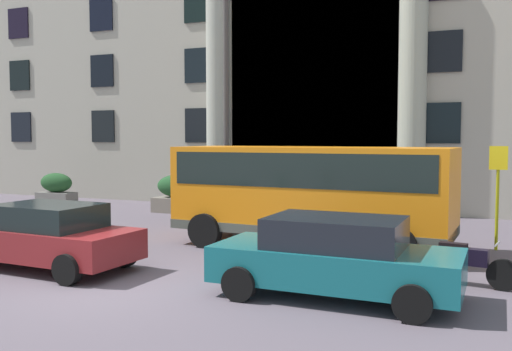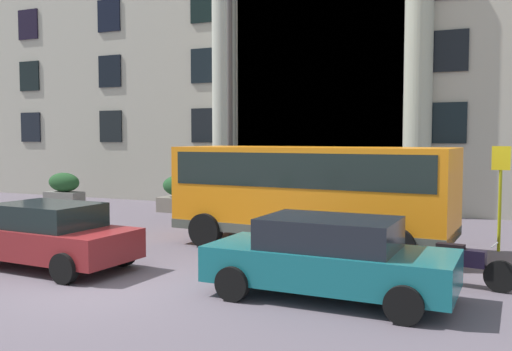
{
  "view_description": "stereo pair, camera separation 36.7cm",
  "coord_description": "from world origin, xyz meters",
  "px_view_note": "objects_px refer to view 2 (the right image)",
  "views": [
    {
      "loc": [
        6.73,
        -8.49,
        2.87
      ],
      "look_at": [
        1.19,
        4.65,
        1.91
      ],
      "focal_mm": 39.59,
      "sensor_mm": 36.0,
      "label": 1
    },
    {
      "loc": [
        7.07,
        -8.34,
        2.87
      ],
      "look_at": [
        1.19,
        4.65,
        1.91
      ],
      "focal_mm": 39.59,
      "sensor_mm": 36.0,
      "label": 2
    }
  ],
  "objects_px": {
    "orange_minibus": "(312,187)",
    "hedge_planter_entrance_right": "(64,189)",
    "lamppost_plaza_centre": "(230,79)",
    "scooter_by_planter": "(457,263)",
    "hedge_planter_entrance_left": "(299,200)",
    "parked_hatchback_near": "(329,257)",
    "hedge_planter_far_east": "(184,194)",
    "bus_stop_sign": "(500,187)",
    "white_taxi_kerbside": "(48,235)",
    "motorcycle_far_end": "(51,227)"
  },
  "relations": [
    {
      "from": "hedge_planter_far_east",
      "to": "parked_hatchback_near",
      "type": "xyz_separation_m",
      "value": [
        8.57,
        -9.02,
        0.04
      ]
    },
    {
      "from": "hedge_planter_entrance_left",
      "to": "parked_hatchback_near",
      "type": "height_order",
      "value": "parked_hatchback_near"
    },
    {
      "from": "orange_minibus",
      "to": "hedge_planter_entrance_right",
      "type": "relative_size",
      "value": 4.32
    },
    {
      "from": "orange_minibus",
      "to": "lamppost_plaza_centre",
      "type": "distance_m",
      "value": 6.11
    },
    {
      "from": "parked_hatchback_near",
      "to": "hedge_planter_far_east",
      "type": "bearing_deg",
      "value": 134.37
    },
    {
      "from": "white_taxi_kerbside",
      "to": "hedge_planter_entrance_right",
      "type": "bearing_deg",
      "value": 134.32
    },
    {
      "from": "hedge_planter_entrance_right",
      "to": "motorcycle_far_end",
      "type": "relative_size",
      "value": 0.82
    },
    {
      "from": "orange_minibus",
      "to": "lamppost_plaza_centre",
      "type": "relative_size",
      "value": 0.86
    },
    {
      "from": "bus_stop_sign",
      "to": "parked_hatchback_near",
      "type": "height_order",
      "value": "bus_stop_sign"
    },
    {
      "from": "hedge_planter_far_east",
      "to": "white_taxi_kerbside",
      "type": "height_order",
      "value": "hedge_planter_far_east"
    },
    {
      "from": "bus_stop_sign",
      "to": "white_taxi_kerbside",
      "type": "relative_size",
      "value": 0.66
    },
    {
      "from": "white_taxi_kerbside",
      "to": "lamppost_plaza_centre",
      "type": "relative_size",
      "value": 0.48
    },
    {
      "from": "orange_minibus",
      "to": "scooter_by_planter",
      "type": "height_order",
      "value": "orange_minibus"
    },
    {
      "from": "hedge_planter_far_east",
      "to": "scooter_by_planter",
      "type": "distance_m",
      "value": 12.83
    },
    {
      "from": "parked_hatchback_near",
      "to": "hedge_planter_entrance_right",
      "type": "bearing_deg",
      "value": 149.03
    },
    {
      "from": "lamppost_plaza_centre",
      "to": "parked_hatchback_near",
      "type": "bearing_deg",
      "value": -52.32
    },
    {
      "from": "orange_minibus",
      "to": "bus_stop_sign",
      "type": "distance_m",
      "value": 4.72
    },
    {
      "from": "bus_stop_sign",
      "to": "white_taxi_kerbside",
      "type": "bearing_deg",
      "value": -146.13
    },
    {
      "from": "hedge_planter_entrance_left",
      "to": "white_taxi_kerbside",
      "type": "height_order",
      "value": "hedge_planter_entrance_left"
    },
    {
      "from": "orange_minibus",
      "to": "bus_stop_sign",
      "type": "relative_size",
      "value": 2.72
    },
    {
      "from": "lamppost_plaza_centre",
      "to": "scooter_by_planter",
      "type": "bearing_deg",
      "value": -36.24
    },
    {
      "from": "hedge_planter_far_east",
      "to": "white_taxi_kerbside",
      "type": "relative_size",
      "value": 0.47
    },
    {
      "from": "hedge_planter_far_east",
      "to": "scooter_by_planter",
      "type": "height_order",
      "value": "hedge_planter_far_east"
    },
    {
      "from": "bus_stop_sign",
      "to": "motorcycle_far_end",
      "type": "distance_m",
      "value": 11.83
    },
    {
      "from": "parked_hatchback_near",
      "to": "lamppost_plaza_centre",
      "type": "height_order",
      "value": "lamppost_plaza_centre"
    },
    {
      "from": "parked_hatchback_near",
      "to": "scooter_by_planter",
      "type": "height_order",
      "value": "parked_hatchback_near"
    },
    {
      "from": "orange_minibus",
      "to": "white_taxi_kerbside",
      "type": "relative_size",
      "value": 1.78
    },
    {
      "from": "hedge_planter_entrance_right",
      "to": "hedge_planter_entrance_left",
      "type": "bearing_deg",
      "value": -0.33
    },
    {
      "from": "motorcycle_far_end",
      "to": "scooter_by_planter",
      "type": "bearing_deg",
      "value": -0.78
    },
    {
      "from": "bus_stop_sign",
      "to": "lamppost_plaza_centre",
      "type": "height_order",
      "value": "lamppost_plaza_centre"
    },
    {
      "from": "bus_stop_sign",
      "to": "lamppost_plaza_centre",
      "type": "bearing_deg",
      "value": 168.54
    },
    {
      "from": "orange_minibus",
      "to": "lamppost_plaza_centre",
      "type": "height_order",
      "value": "lamppost_plaza_centre"
    },
    {
      "from": "hedge_planter_entrance_right",
      "to": "motorcycle_far_end",
      "type": "height_order",
      "value": "hedge_planter_entrance_right"
    },
    {
      "from": "hedge_planter_far_east",
      "to": "parked_hatchback_near",
      "type": "relative_size",
      "value": 0.44
    },
    {
      "from": "hedge_planter_entrance_left",
      "to": "parked_hatchback_near",
      "type": "distance_m",
      "value": 9.81
    },
    {
      "from": "hedge_planter_entrance_right",
      "to": "parked_hatchback_near",
      "type": "bearing_deg",
      "value": -31.81
    },
    {
      "from": "white_taxi_kerbside",
      "to": "scooter_by_planter",
      "type": "height_order",
      "value": "white_taxi_kerbside"
    },
    {
      "from": "scooter_by_planter",
      "to": "lamppost_plaza_centre",
      "type": "relative_size",
      "value": 0.24
    },
    {
      "from": "hedge_planter_entrance_left",
      "to": "hedge_planter_far_east",
      "type": "height_order",
      "value": "hedge_planter_far_east"
    },
    {
      "from": "hedge_planter_far_east",
      "to": "white_taxi_kerbside",
      "type": "distance_m",
      "value": 9.55
    },
    {
      "from": "motorcycle_far_end",
      "to": "lamppost_plaza_centre",
      "type": "relative_size",
      "value": 0.24
    },
    {
      "from": "hedge_planter_entrance_left",
      "to": "scooter_by_planter",
      "type": "xyz_separation_m",
      "value": [
        5.87,
        -7.25,
        -0.24
      ]
    },
    {
      "from": "motorcycle_far_end",
      "to": "scooter_by_planter",
      "type": "distance_m",
      "value": 10.46
    },
    {
      "from": "hedge_planter_far_east",
      "to": "lamppost_plaza_centre",
      "type": "distance_m",
      "value": 5.2
    },
    {
      "from": "orange_minibus",
      "to": "hedge_planter_far_east",
      "type": "distance_m",
      "value": 8.34
    },
    {
      "from": "orange_minibus",
      "to": "hedge_planter_far_east",
      "type": "bearing_deg",
      "value": 147.9
    },
    {
      "from": "hedge_planter_entrance_right",
      "to": "scooter_by_planter",
      "type": "distance_m",
      "value": 18.2
    },
    {
      "from": "hedge_planter_entrance_right",
      "to": "motorcycle_far_end",
      "type": "xyz_separation_m",
      "value": [
        6.21,
        -7.14,
        -0.2
      ]
    },
    {
      "from": "hedge_planter_entrance_left",
      "to": "white_taxi_kerbside",
      "type": "distance_m",
      "value": 9.62
    },
    {
      "from": "bus_stop_sign",
      "to": "scooter_by_planter",
      "type": "xyz_separation_m",
      "value": [
        -0.66,
        -4.01,
        -1.19
      ]
    }
  ]
}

